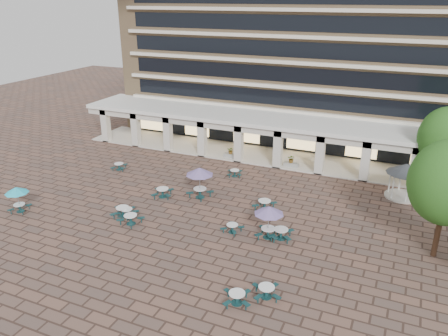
{
  "coord_description": "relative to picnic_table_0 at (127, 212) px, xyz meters",
  "views": [
    {
      "loc": [
        13.64,
        -27.53,
        16.29
      ],
      "look_at": [
        0.32,
        3.0,
        3.04
      ],
      "focal_mm": 35.0,
      "sensor_mm": 36.0,
      "label": 1
    }
  ],
  "objects": [
    {
      "name": "tree_east_c",
      "position": [
        22.4,
        14.93,
        4.6
      ],
      "size": [
        4.61,
        4.61,
        7.67
      ],
      "color": "#412A1A",
      "rests_on": "ground"
    },
    {
      "name": "picnic_table_7",
      "position": [
        8.54,
        1.08,
        -0.02
      ],
      "size": [
        1.62,
        1.62,
        0.64
      ],
      "rotation": [
        0.0,
        0.0,
        -0.19
      ],
      "color": "#163F42",
      "rests_on": "ground"
    },
    {
      "name": "picnic_table_4",
      "position": [
        -8.41,
        -2.73,
        1.41
      ],
      "size": [
        1.85,
        1.85,
        2.14
      ],
      "rotation": [
        0.0,
        0.0,
        0.3
      ],
      "color": "#163F42",
      "rests_on": "ground"
    },
    {
      "name": "picnic_table_12",
      "position": [
        4.67,
        11.0,
        -0.01
      ],
      "size": [
        1.75,
        1.75,
        0.65
      ],
      "rotation": [
        0.0,
        0.0,
        0.33
      ],
      "color": "#163F42",
      "rests_on": "ground"
    },
    {
      "name": "picnic_table_13",
      "position": [
        9.51,
        5.58,
        0.06
      ],
      "size": [
        1.81,
        1.81,
        0.77
      ],
      "rotation": [
        0.0,
        0.0,
        -0.06
      ],
      "color": "#163F42",
      "rests_on": "ground"
    },
    {
      "name": "picnic_table_6",
      "position": [
        3.71,
        5.45,
        1.92
      ],
      "size": [
        2.37,
        2.37,
        2.74
      ],
      "rotation": [
        0.0,
        0.0,
        -0.23
      ],
      "color": "#163F42",
      "rests_on": "ground"
    },
    {
      "name": "picnic_table_2",
      "position": [
        11.84,
        -6.18,
        0.02
      ],
      "size": [
        1.92,
        1.92,
        0.72
      ],
      "rotation": [
        0.0,
        0.0,
        0.35
      ],
      "color": "#163F42",
      "rests_on": "ground"
    },
    {
      "name": "apartment_building",
      "position": [
        5.59,
        28.05,
        12.19
      ],
      "size": [
        40.0,
        15.5,
        25.2
      ],
      "color": "tan",
      "rests_on": "ground"
    },
    {
      "name": "picnic_table_1",
      "position": [
        0.96,
        -0.85,
        0.04
      ],
      "size": [
        1.87,
        1.87,
        0.75
      ],
      "rotation": [
        0.0,
        0.0,
        -0.16
      ],
      "color": "#163F42",
      "rests_on": "ground"
    },
    {
      "name": "planter_left",
      "position": [
        2.38,
        15.48,
        0.1
      ],
      "size": [
        1.5,
        0.62,
        1.26
      ],
      "color": "#989792",
      "rests_on": "ground"
    },
    {
      "name": "ground",
      "position": [
        5.59,
        2.58,
        -0.41
      ],
      "size": [
        120.0,
        120.0,
        0.0
      ],
      "primitive_type": "plane",
      "color": "brown",
      "rests_on": "ground"
    },
    {
      "name": "picnic_table_5",
      "position": [
        -0.37,
        -0.03,
        0.05
      ],
      "size": [
        2.06,
        2.06,
        0.77
      ],
      "rotation": [
        0.0,
        0.0,
        0.35
      ],
      "color": "#163F42",
      "rests_on": "ground"
    },
    {
      "name": "picnic_table_0",
      "position": [
        0.0,
        0.0,
        0.0
      ],
      "size": [
        1.64,
        1.64,
        0.68
      ],
      "rotation": [
        0.0,
        0.0,
        -0.12
      ],
      "color": "#163F42",
      "rests_on": "ground"
    },
    {
      "name": "gazebo",
      "position": [
        19.68,
        12.54,
        1.88
      ],
      "size": [
        3.26,
        3.26,
        3.03
      ],
      "rotation": [
        0.0,
        0.0,
        -0.24
      ],
      "color": "beige",
      "rests_on": "ground"
    },
    {
      "name": "picnic_table_8",
      "position": [
        -6.57,
        7.97,
        -0.0
      ],
      "size": [
        1.8,
        1.8,
        0.67
      ],
      "rotation": [
        0.0,
        0.0,
        0.33
      ],
      "color": "#163F42",
      "rests_on": "ground"
    },
    {
      "name": "picnic_table_3",
      "position": [
        13.19,
        -4.99,
        0.02
      ],
      "size": [
        1.97,
        1.97,
        0.72
      ],
      "rotation": [
        0.0,
        0.0,
        0.42
      ],
      "color": "#163F42",
      "rests_on": "ground"
    },
    {
      "name": "retail_arcade",
      "position": [
        5.59,
        17.38,
        2.59
      ],
      "size": [
        42.0,
        6.6,
        4.4
      ],
      "color": "white",
      "rests_on": "ground"
    },
    {
      "name": "picnic_table_9",
      "position": [
        0.7,
        4.26,
        0.07
      ],
      "size": [
        2.11,
        2.11,
        0.79
      ],
      "rotation": [
        0.0,
        0.0,
        0.31
      ],
      "color": "#163F42",
      "rests_on": "ground"
    },
    {
      "name": "picnic_table_11",
      "position": [
        11.19,
        1.4,
        1.7
      ],
      "size": [
        2.15,
        2.15,
        2.48
      ],
      "rotation": [
        0.0,
        0.0,
        0.08
      ],
      "color": "#163F42",
      "rests_on": "ground"
    },
    {
      "name": "planter_right",
      "position": [
        9.02,
        15.48,
        0.16
      ],
      "size": [
        1.5,
        0.69,
        1.33
      ],
      "color": "#989792",
      "rests_on": "ground"
    },
    {
      "name": "tree_east_a",
      "position": [
        22.1,
        3.65,
        4.9
      ],
      "size": [
        4.87,
        4.87,
        8.12
      ],
      "color": "#412A1A",
      "rests_on": "ground"
    },
    {
      "name": "picnic_table_10",
      "position": [
        12.07,
        1.63,
        0.06
      ],
      "size": [
        1.88,
        1.88,
        0.78
      ],
      "rotation": [
        0.0,
        0.0,
        0.11
      ],
      "color": "#163F42",
      "rests_on": "ground"
    }
  ]
}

